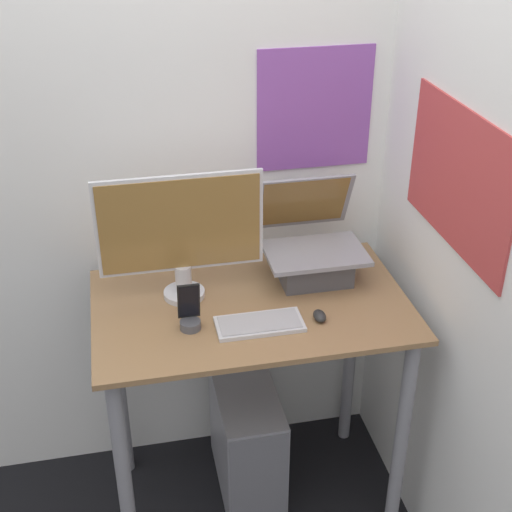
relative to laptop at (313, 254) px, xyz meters
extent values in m
cube|color=white|center=(-0.25, 0.29, 0.27)|extent=(6.00, 0.05, 2.60)
cube|color=purple|center=(0.06, 0.26, 0.44)|extent=(0.42, 0.01, 0.44)
cube|color=white|center=(0.37, -0.46, 0.27)|extent=(0.05, 6.00, 2.60)
cube|color=#BF3F3F|center=(0.34, -0.32, 0.39)|extent=(0.01, 0.64, 0.43)
cube|color=#936D47|center=(-0.25, -0.13, -0.10)|extent=(1.06, 0.66, 0.02)
cylinder|color=gray|center=(-0.72, -0.40, -0.57)|extent=(0.05, 0.05, 0.92)
cylinder|color=gray|center=(0.23, -0.40, -0.57)|extent=(0.05, 0.05, 0.92)
cylinder|color=gray|center=(-0.72, 0.15, -0.57)|extent=(0.05, 0.05, 0.92)
cylinder|color=gray|center=(0.23, 0.15, -0.57)|extent=(0.05, 0.05, 0.92)
cube|color=#4C4C51|center=(0.00, -0.03, -0.04)|extent=(0.24, 0.17, 0.10)
cube|color=gray|center=(0.00, -0.03, 0.02)|extent=(0.35, 0.24, 0.02)
cube|color=gray|center=(0.00, 0.14, 0.14)|extent=(0.35, 0.10, 0.22)
cube|color=olive|center=(0.00, 0.14, 0.14)|extent=(0.31, 0.09, 0.20)
cylinder|color=silver|center=(-0.46, -0.04, -0.08)|extent=(0.14, 0.14, 0.02)
cylinder|color=silver|center=(-0.46, -0.04, -0.02)|extent=(0.06, 0.06, 0.10)
cube|color=silver|center=(-0.46, -0.03, 0.18)|extent=(0.55, 0.01, 0.34)
cube|color=olive|center=(-0.46, -0.04, 0.18)|extent=(0.52, 0.01, 0.31)
cube|color=silver|center=(-0.25, -0.26, -0.08)|extent=(0.28, 0.13, 0.01)
cube|color=#A8A8AD|center=(-0.25, -0.26, -0.08)|extent=(0.26, 0.11, 0.00)
ellipsoid|color=#262626|center=(-0.05, -0.27, -0.08)|extent=(0.04, 0.06, 0.03)
cylinder|color=#4C4C51|center=(-0.47, -0.23, -0.08)|extent=(0.07, 0.07, 0.03)
cube|color=black|center=(-0.47, -0.22, 0.00)|extent=(0.07, 0.04, 0.14)
cube|color=black|center=(-0.47, -0.22, 0.01)|extent=(0.06, 0.03, 0.12)
cube|color=gray|center=(-0.25, -0.03, -0.80)|extent=(0.23, 0.47, 0.47)
cube|color=slate|center=(-0.25, -0.27, -0.80)|extent=(0.22, 0.01, 0.45)
camera|label=1|loc=(-0.64, -2.10, 1.22)|focal=50.00mm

